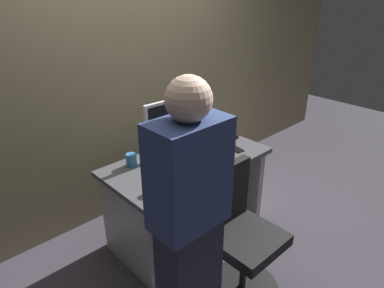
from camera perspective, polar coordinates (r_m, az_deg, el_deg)
ground_plane at (r=3.15m, az=-0.64°, el=-14.22°), size 9.00×9.00×0.00m
wall_back at (r=3.10m, az=-10.96°, el=15.43°), size 6.40×0.10×3.00m
desk at (r=2.87m, az=-0.69°, el=-6.57°), size 1.32×0.69×0.72m
office_chair at (r=2.44m, az=7.78°, el=-15.19°), size 0.52×0.52×0.94m
person_at_desk at (r=1.88m, az=-0.48°, el=-13.04°), size 0.40×0.24×1.64m
monitor at (r=2.77m, az=-3.02°, el=3.53°), size 0.54×0.15×0.46m
keyboard at (r=2.69m, az=-0.65°, el=-2.98°), size 0.44×0.15×0.02m
mouse at (r=2.88m, az=3.14°, el=-0.85°), size 0.06×0.10×0.03m
cup_near_keyboard at (r=2.34m, az=-5.92°, el=-6.83°), size 0.07×0.07×0.09m
cup_by_monitor at (r=2.67m, az=-9.97°, el=-2.61°), size 0.08×0.08×0.10m
book_stack at (r=3.10m, az=5.25°, el=1.95°), size 0.23×0.18×0.13m
cell_phone at (r=2.93m, az=7.22°, el=-0.79°), size 0.09×0.15×0.01m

